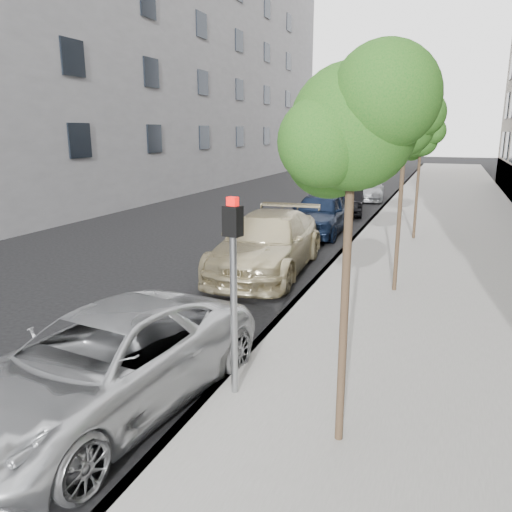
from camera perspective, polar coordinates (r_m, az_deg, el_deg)
The scene contains 12 objects.
ground at distance 7.03m, azimuth -22.19°, elevation -20.81°, with size 160.00×160.00×0.00m, color black.
sidewalk at distance 28.31m, azimuth 21.10°, elevation 5.37°, with size 6.40×72.00×0.14m, color gray.
curb at distance 28.47m, azimuth 14.79°, elevation 5.89°, with size 0.15×72.00×0.14m, color #9E9B93.
tree_near at distance 5.64m, azimuth 11.28°, elevation 14.26°, with size 1.72×1.52×4.66m.
tree_mid at distance 12.09m, azimuth 16.85°, elevation 13.87°, with size 1.64×1.44×4.65m.
tree_far at distance 18.58m, azimuth 18.43°, elevation 12.45°, with size 1.54×1.34×4.22m.
signal_pole at distance 6.99m, azimuth -2.60°, elevation -2.03°, with size 0.27×0.22×2.90m.
minivan at distance 7.50m, azimuth -16.99°, elevation -11.69°, with size 2.39×5.18×1.44m, color #B8BABD.
suv at distance 14.09m, azimuth 1.31°, elevation 1.48°, with size 2.32×5.70×1.65m, color #C4B68B.
sedan_blue at distance 19.57m, azimuth 7.38°, elevation 4.88°, with size 1.92×4.76×1.62m, color black.
sedan_black at distance 24.91m, azimuth 10.11°, elevation 6.78°, with size 1.75×5.02×1.65m, color black.
sedan_rear at distance 29.98m, azimuth 12.74°, elevation 7.45°, with size 1.71×4.22×1.22m, color #93969A.
Camera 1 is at (4.22, -4.05, 3.91)m, focal length 35.00 mm.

